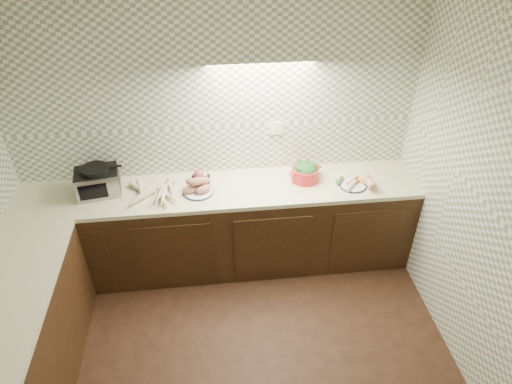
{
  "coord_description": "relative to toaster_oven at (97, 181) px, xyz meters",
  "views": [
    {
      "loc": [
        -0.05,
        -1.83,
        3.27
      ],
      "look_at": [
        0.3,
        1.25,
        1.02
      ],
      "focal_mm": 32.0,
      "sensor_mm": 36.0,
      "label": 1
    }
  ],
  "objects": [
    {
      "name": "parsnip_pile",
      "position": [
        0.52,
        -0.13,
        -0.08
      ],
      "size": [
        0.49,
        0.44,
        0.09
      ],
      "color": "beige",
      "rests_on": "counter"
    },
    {
      "name": "sweet_potato_plate",
      "position": [
        0.86,
        -0.09,
        -0.06
      ],
      "size": [
        0.27,
        0.27,
        0.16
      ],
      "rotation": [
        0.0,
        0.0,
        -0.05
      ],
      "color": "#121C39",
      "rests_on": "counter"
    },
    {
      "name": "toaster_oven",
      "position": [
        0.0,
        0.0,
        0.0
      ],
      "size": [
        0.4,
        0.33,
        0.26
      ],
      "rotation": [
        0.0,
        0.0,
        0.16
      ],
      "color": "black",
      "rests_on": "counter"
    },
    {
      "name": "veg_plate",
      "position": [
        2.3,
        -0.16,
        -0.08
      ],
      "size": [
        0.34,
        0.24,
        0.11
      ],
      "rotation": [
        0.0,
        0.0,
        -0.13
      ],
      "color": "#121C39",
      "rests_on": "counter"
    },
    {
      "name": "dutch_oven",
      "position": [
        1.84,
        -0.01,
        -0.03
      ],
      "size": [
        0.33,
        0.33,
        0.18
      ],
      "rotation": [
        0.0,
        0.0,
        0.4
      ],
      "color": "red",
      "rests_on": "counter"
    },
    {
      "name": "onion_bowl",
      "position": [
        0.89,
        0.05,
        -0.07
      ],
      "size": [
        0.17,
        0.17,
        0.13
      ],
      "color": "black",
      "rests_on": "counter"
    },
    {
      "name": "counter",
      "position": [
        0.37,
        -0.89,
        -0.57
      ],
      "size": [
        3.6,
        3.6,
        0.9
      ],
      "color": "black",
      "rests_on": "ground"
    },
    {
      "name": "room",
      "position": [
        1.05,
        -1.57,
        0.61
      ],
      "size": [
        3.6,
        3.6,
        2.6
      ],
      "color": "black",
      "rests_on": "ground"
    }
  ]
}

